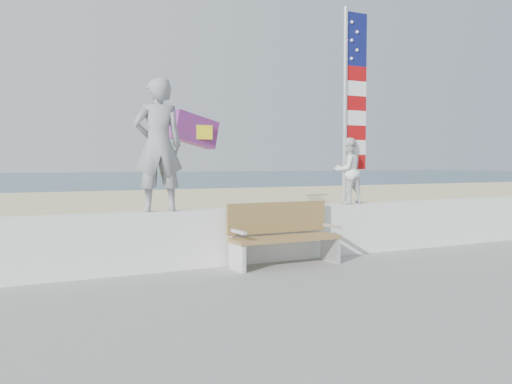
% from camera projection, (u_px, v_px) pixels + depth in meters
% --- Properties ---
extents(ground, '(220.00, 220.00, 0.00)m').
position_uv_depth(ground, '(304.00, 302.00, 7.08)').
color(ground, '#2A4555').
rests_on(ground, ground).
extents(sand, '(90.00, 40.00, 0.08)m').
position_uv_depth(sand, '(134.00, 227.00, 15.10)').
color(sand, beige).
rests_on(sand, ground).
extents(seawall, '(30.00, 0.35, 0.90)m').
position_uv_depth(seawall, '(240.00, 236.00, 8.83)').
color(seawall, white).
rests_on(seawall, boardwalk).
extents(adult, '(0.79, 0.57, 2.01)m').
position_uv_depth(adult, '(158.00, 145.00, 8.15)').
color(adult, gray).
rests_on(adult, seawall).
extents(child, '(0.62, 0.51, 1.19)m').
position_uv_depth(child, '(348.00, 171.00, 9.74)').
color(child, white).
rests_on(child, seawall).
extents(bench, '(1.80, 0.57, 1.00)m').
position_uv_depth(bench, '(283.00, 233.00, 8.67)').
color(bench, olive).
rests_on(bench, boardwalk).
extents(flag, '(0.50, 0.08, 3.50)m').
position_uv_depth(flag, '(351.00, 97.00, 9.70)').
color(flag, silver).
rests_on(flag, seawall).
extents(parafoil_kite, '(1.16, 0.59, 0.77)m').
position_uv_depth(parafoil_kite, '(195.00, 130.00, 11.07)').
color(parafoil_kite, red).
rests_on(parafoil_kite, ground).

